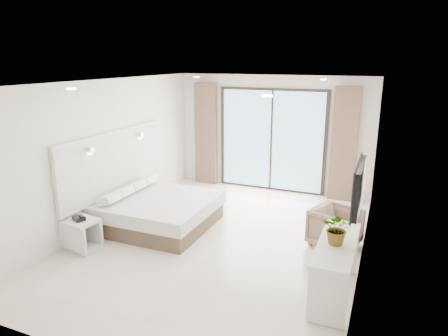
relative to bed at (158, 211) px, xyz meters
The scene contains 8 objects.
ground 1.38m from the bed, ahead, with size 6.20×6.20×0.00m, color beige.
room_shell 1.83m from the bed, 27.86° to the left, with size 4.62×6.22×2.72m.
bed is the anchor object (origin of this frame).
nightstand 1.47m from the bed, 117.77° to the right, with size 0.61×0.53×0.50m.
phone 1.50m from the bed, 116.92° to the right, with size 0.20×0.15×0.07m, color black.
console_desk 3.56m from the bed, 17.85° to the right, with size 0.47×1.50×0.77m.
plant 3.62m from the bed, 18.55° to the right, with size 0.38×0.42×0.33m, color #33662D.
armchair 3.22m from the bed, ahead, with size 0.71×0.66×0.73m, color #896C59.
Camera 1 is at (2.50, -5.84, 3.06)m, focal length 32.00 mm.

